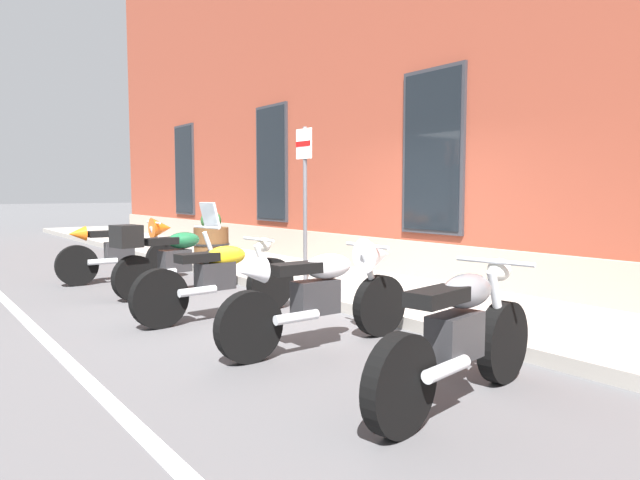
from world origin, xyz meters
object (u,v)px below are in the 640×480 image
at_px(motorcycle_yellow_naked, 220,278).
at_px(motorcycle_white_sport, 327,289).
at_px(parking_sign, 305,182).
at_px(barrel_planter, 211,240).
at_px(motorcycle_orange_sport, 127,247).
at_px(motorcycle_green_touring, 171,257).
at_px(motorcycle_grey_naked, 460,337).

bearing_deg(motorcycle_yellow_naked, motorcycle_white_sport, 8.02).
relative_size(parking_sign, barrel_planter, 2.33).
height_order(motorcycle_orange_sport, motorcycle_green_touring, motorcycle_green_touring).
relative_size(motorcycle_green_touring, barrel_planter, 2.01).
bearing_deg(barrel_planter, motorcycle_grey_naked, -13.69).
bearing_deg(motorcycle_yellow_naked, motorcycle_green_touring, 176.35).
distance_m(motorcycle_green_touring, motorcycle_grey_naked, 5.24).
height_order(motorcycle_green_touring, parking_sign, parking_sign).
xyz_separation_m(motorcycle_orange_sport, parking_sign, (2.46, 1.86, 1.07)).
relative_size(motorcycle_orange_sport, parking_sign, 0.90).
bearing_deg(motorcycle_white_sport, parking_sign, 148.53).
height_order(motorcycle_grey_naked, barrel_planter, barrel_planter).
relative_size(motorcycle_white_sport, motorcycle_grey_naked, 1.09).
distance_m(motorcycle_yellow_naked, motorcycle_white_sport, 1.76).
xyz_separation_m(motorcycle_white_sport, motorcycle_grey_naked, (1.75, -0.18, -0.07)).
relative_size(motorcycle_green_touring, motorcycle_white_sport, 0.92).
xyz_separation_m(motorcycle_orange_sport, motorcycle_grey_naked, (6.90, 0.03, -0.08)).
bearing_deg(motorcycle_white_sport, barrel_planter, 164.12).
distance_m(motorcycle_orange_sport, motorcycle_white_sport, 5.16).
relative_size(motorcycle_green_touring, motorcycle_yellow_naked, 0.92).
height_order(motorcycle_grey_naked, parking_sign, parking_sign).
bearing_deg(parking_sign, barrel_planter, 179.32).
relative_size(motorcycle_orange_sport, motorcycle_white_sport, 0.95).
bearing_deg(motorcycle_yellow_naked, parking_sign, 116.66).
distance_m(motorcycle_orange_sport, parking_sign, 3.27).
distance_m(motorcycle_grey_naked, parking_sign, 4.94).
xyz_separation_m(motorcycle_green_touring, barrel_planter, (-2.44, 1.82, -0.02)).
height_order(motorcycle_green_touring, motorcycle_white_sport, motorcycle_green_touring).
height_order(motorcycle_yellow_naked, motorcycle_grey_naked, motorcycle_grey_naked).
distance_m(motorcycle_green_touring, motorcycle_white_sport, 3.49).
bearing_deg(parking_sign, motorcycle_orange_sport, -142.91).
relative_size(motorcycle_orange_sport, motorcycle_yellow_naked, 0.96).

